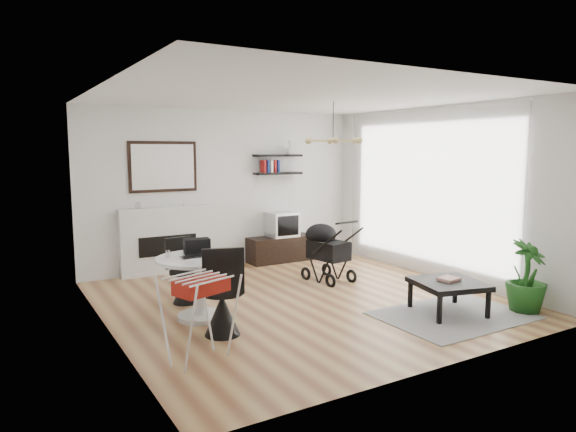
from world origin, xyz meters
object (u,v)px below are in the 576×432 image
stroller (326,253)px  potted_plant (527,276)px  drying_rack (199,316)px  fireplace (166,232)px  coffee_table (448,285)px  crt_tv (282,224)px  tv_console (281,249)px  dining_table (200,278)px

stroller → potted_plant: 2.86m
drying_rack → potted_plant: potted_plant is taller
drying_rack → stroller: 3.42m
fireplace → coffee_table: fireplace is taller
crt_tv → potted_plant: 4.28m
tv_console → drying_rack: (-2.89, -3.49, 0.21)m
stroller → drying_rack: bearing=-153.6°
coffee_table → potted_plant: (0.90, -0.44, 0.09)m
drying_rack → potted_plant: size_ratio=0.93×
drying_rack → tv_console: bearing=31.9°
fireplace → dining_table: (-0.36, -2.45, -0.19)m
tv_console → drying_rack: bearing=-129.6°
coffee_table → potted_plant: size_ratio=1.04×
tv_console → coffee_table: tv_console is taller
tv_console → potted_plant: bearing=-73.9°
stroller → potted_plant: stroller is taller
drying_rack → potted_plant: (4.08, -0.63, 0.01)m
crt_tv → dining_table: bearing=-136.9°
tv_console → drying_rack: 4.54m
coffee_table → dining_table: bearing=153.2°
tv_console → dining_table: bearing=-136.5°
fireplace → drying_rack: bearing=-102.7°
dining_table → coffee_table: bearing=-26.8°
fireplace → coffee_table: size_ratio=2.29×
crt_tv → dining_table: (-2.46, -2.30, -0.18)m
stroller → coffee_table: bearing=-88.6°
fireplace → crt_tv: fireplace is taller
coffee_table → drying_rack: bearing=176.6°
fireplace → crt_tv: 2.10m
crt_tv → coffee_table: (0.26, -3.67, -0.32)m
crt_tv → stroller: (-0.10, -1.55, -0.26)m
dining_table → potted_plant: potted_plant is taller
dining_table → drying_rack: size_ratio=1.23×
drying_rack → stroller: bearing=16.1°
coffee_table → potted_plant: 1.01m
tv_console → stroller: (-0.07, -1.55, 0.19)m
tv_console → crt_tv: crt_tv is taller
potted_plant → tv_console: bearing=106.1°
crt_tv → stroller: size_ratio=0.52×
stroller → coffee_table: stroller is taller
crt_tv → dining_table: crt_tv is taller
crt_tv → stroller: stroller is taller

